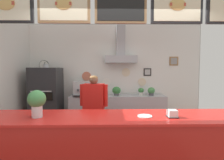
% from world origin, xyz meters
% --- Properties ---
extents(back_wall_assembly, '(5.00, 2.70, 2.93)m').
position_xyz_m(back_wall_assembly, '(0.01, 2.35, 1.57)').
color(back_wall_assembly, '#9E9E99').
rests_on(back_wall_assembly, ground_plane).
extents(service_counter, '(3.98, 0.75, 1.03)m').
position_xyz_m(service_counter, '(0.00, -0.37, 0.51)').
color(service_counter, red).
rests_on(service_counter, ground_plane).
extents(back_prep_counter, '(2.60, 0.54, 0.92)m').
position_xyz_m(back_prep_counter, '(0.07, 2.12, 0.45)').
color(back_prep_counter, '#A3A5AD').
rests_on(back_prep_counter, ground_plane).
extents(pizza_oven, '(0.72, 0.75, 1.78)m').
position_xyz_m(pizza_oven, '(-1.83, 1.99, 0.84)').
color(pizza_oven, '#232326').
rests_on(pizza_oven, ground_plane).
extents(shop_worker, '(0.56, 0.28, 1.51)m').
position_xyz_m(shop_worker, '(-0.48, 0.84, 0.81)').
color(shop_worker, '#232328').
rests_on(shop_worker, ground_plane).
extents(espresso_machine, '(0.45, 0.46, 0.39)m').
position_xyz_m(espresso_machine, '(-0.88, 2.09, 1.11)').
color(espresso_machine, '#B7BABF').
rests_on(espresso_machine, back_prep_counter).
extents(potted_oregano, '(0.20, 0.20, 0.22)m').
position_xyz_m(potted_oregano, '(0.99, 2.08, 1.04)').
color(potted_oregano, '#4C4C51').
rests_on(potted_oregano, back_prep_counter).
extents(potted_basil, '(0.23, 0.23, 0.25)m').
position_xyz_m(potted_basil, '(0.04, 2.09, 1.05)').
color(potted_basil, '#4C4C51').
rests_on(potted_basil, back_prep_counter).
extents(potted_rosemary, '(0.19, 0.19, 0.25)m').
position_xyz_m(potted_rosemary, '(-0.57, 2.14, 1.07)').
color(potted_rosemary, beige).
rests_on(potted_rosemary, back_prep_counter).
extents(potted_thyme, '(0.15, 0.15, 0.21)m').
position_xyz_m(potted_thyme, '(0.71, 2.09, 1.04)').
color(potted_thyme, beige).
rests_on(potted_thyme, back_prep_counter).
extents(basil_vase, '(0.22, 0.22, 0.35)m').
position_xyz_m(basil_vase, '(-1.09, -0.43, 1.22)').
color(basil_vase, silver).
rests_on(basil_vase, service_counter).
extents(napkin_holder, '(0.14, 0.13, 0.11)m').
position_xyz_m(napkin_holder, '(0.64, -0.46, 1.07)').
color(napkin_holder, '#262628').
rests_on(napkin_holder, service_counter).
extents(condiment_plate, '(0.19, 0.19, 0.01)m').
position_xyz_m(condiment_plate, '(0.29, -0.42, 1.03)').
color(condiment_plate, white).
rests_on(condiment_plate, service_counter).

